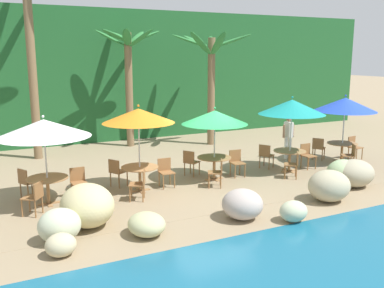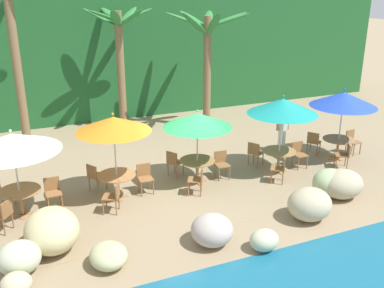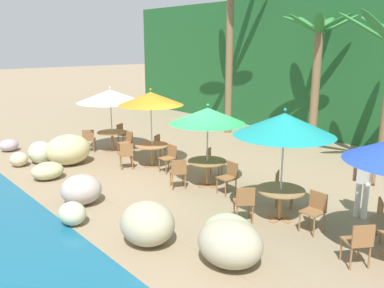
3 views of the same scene
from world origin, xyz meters
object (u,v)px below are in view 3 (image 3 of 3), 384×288
chair_white_seaward (127,141)px  chair_orange_left (126,154)px  dining_table_white (112,135)px  umbrella_orange (151,99)px  chair_orange_seaward (170,156)px  chair_blue_left (359,241)px  chair_teal_left (244,201)px  palm_tree_nearest (231,20)px  chair_teal_seaward (315,209)px  chair_white_inland (122,133)px  dining_table_teal (280,194)px  palm_tree_second (317,56)px  dining_table_green (207,165)px  chair_teal_inland (281,186)px  chair_green_inland (212,160)px  waiter_in_white (364,177)px  chair_white_left (89,139)px  chair_green_left (178,171)px  dining_table_orange (152,148)px  umbrella_green (208,116)px  umbrella_white (110,96)px  chair_green_seaward (229,175)px  umbrella_teal (284,124)px  chair_orange_inland (160,145)px

chair_white_seaward → chair_orange_left: (1.48, -0.94, 0.00)m
dining_table_white → umbrella_orange: 3.08m
chair_orange_seaward → chair_blue_left: bearing=-7.5°
chair_teal_left → chair_blue_left: bearing=3.0°
chair_white_seaward → palm_tree_nearest: size_ratio=0.12×
umbrella_orange → chair_orange_seaward: umbrella_orange is taller
chair_teal_seaward → chair_white_inland: bearing=174.7°
chair_white_seaward → dining_table_teal: bearing=-2.8°
dining_table_teal → chair_blue_left: chair_blue_left is taller
chair_teal_seaward → palm_tree_second: palm_tree_second is taller
dining_table_white → chair_white_inland: bearing=122.9°
dining_table_green → chair_teal_seaward: chair_teal_seaward is taller
umbrella_orange → dining_table_teal: umbrella_orange is taller
chair_orange_left → chair_teal_inland: (5.15, 1.29, 0.00)m
dining_table_teal → palm_tree_second: 7.98m
chair_white_inland → chair_teal_left: size_ratio=1.00×
chair_green_inland → waiter_in_white: bearing=7.0°
dining_table_teal → palm_tree_nearest: 10.48m
chair_white_left → chair_orange_left: bearing=-1.7°
chair_green_left → chair_teal_inland: same height
waiter_in_white → chair_green_inland: bearing=-173.0°
chair_teal_inland → dining_table_teal: bearing=-54.2°
dining_table_orange → dining_table_teal: bearing=-2.2°
dining_table_teal → dining_table_white: bearing=178.4°
umbrella_green → waiter_in_white: umbrella_green is taller
umbrella_white → dining_table_teal: bearing=-1.6°
chair_green_left → umbrella_green: bearing=68.1°
umbrella_white → chair_orange_seaward: umbrella_white is taller
umbrella_orange → dining_table_teal: 5.62m
chair_green_seaward → chair_teal_left: same height
dining_table_white → umbrella_teal: bearing=-1.6°
dining_table_teal → chair_teal_seaward: (0.85, 0.09, -0.10)m
umbrella_teal → chair_teal_left: size_ratio=2.99×
chair_teal_inland → waiter_in_white: size_ratio=0.51×
umbrella_white → chair_orange_left: umbrella_white is taller
umbrella_teal → chair_orange_seaward: bearing=176.5°
chair_white_seaward → chair_white_inland: bearing=155.4°
umbrella_teal → dining_table_white: bearing=178.4°
chair_white_seaward → umbrella_teal: umbrella_teal is taller
chair_orange_inland → umbrella_teal: 6.18m
dining_table_white → chair_green_seaward: chair_green_seaward is taller
chair_green_left → chair_teal_left: (2.69, -0.25, 0.00)m
umbrella_white → chair_green_seaward: umbrella_white is taller
umbrella_orange → chair_blue_left: bearing=-6.1°
chair_orange_inland → chair_green_inland: bearing=1.9°
chair_green_inland → palm_tree_nearest: (-4.17, 4.95, 4.41)m
chair_orange_left → dining_table_teal: chair_orange_left is taller
umbrella_green → palm_tree_second: bearing=96.6°
chair_green_left → dining_table_teal: (3.12, 0.49, 0.10)m
umbrella_white → chair_white_seaward: umbrella_white is taller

